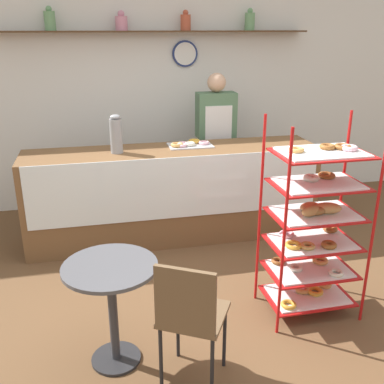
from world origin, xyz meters
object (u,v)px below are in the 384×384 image
Objects in this scene: pastry_rack at (314,227)px; coffee_carafe at (116,134)px; person_worker at (216,140)px; cafe_chair at (190,312)px; cafe_table at (112,291)px; donut_tray_counter at (189,144)px.

pastry_rack reaches higher than coffee_carafe.
person_worker is 2.89m from cafe_chair.
coffee_carafe is (0.18, 1.81, 0.62)m from cafe_table.
cafe_chair is (0.44, -0.35, 0.01)m from cafe_table.
cafe_table is 0.56m from cafe_chair.
pastry_rack is 0.93× the size of person_worker.
coffee_carafe reaches higher than donut_tray_counter.
cafe_table is 1.92m from coffee_carafe.
person_worker is at bearing 25.79° from coffee_carafe.
cafe_chair is at bearing -83.14° from coffee_carafe.
donut_tray_counter is at bearing 7.72° from coffee_carafe.
person_worker is 4.39× the size of coffee_carafe.
person_worker is 0.63m from donut_tray_counter.
donut_tray_counter is (-0.42, -0.46, 0.08)m from person_worker.
donut_tray_counter reaches higher than cafe_chair.
cafe_chair is 2.35m from donut_tray_counter.
cafe_chair is 2.25m from coffee_carafe.
pastry_rack reaches higher than donut_tray_counter.
cafe_chair is (-0.91, -2.72, -0.36)m from person_worker.
pastry_rack is at bearing -48.67° from coffee_carafe.
donut_tray_counter is at bearing 64.12° from cafe_table.
coffee_carafe is 0.84× the size of donut_tray_counter.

